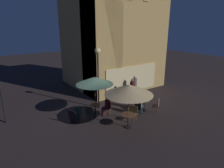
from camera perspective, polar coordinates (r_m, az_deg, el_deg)
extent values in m
plane|color=#2A2221|center=(12.54, -6.94, -8.98)|extent=(60.00, 60.00, 0.00)
cube|color=tan|center=(16.37, 4.52, 15.10)|extent=(7.22, 2.29, 9.84)
cube|color=tan|center=(16.93, -7.32, 15.09)|extent=(2.29, 6.86, 9.84)
cube|color=beige|center=(15.80, 5.90, 1.49)|extent=(5.05, 0.08, 2.10)
cylinder|color=black|center=(12.82, -4.05, 0.74)|extent=(0.10, 0.10, 3.77)
sphere|color=#FDE080|center=(12.40, -4.24, 9.65)|extent=(0.40, 0.40, 0.40)
cylinder|color=black|center=(12.36, -29.90, -1.12)|extent=(0.10, 0.10, 4.21)
cube|color=#1D2A24|center=(11.66, -10.27, -8.73)|extent=(0.51, 0.62, 0.90)
cube|color=black|center=(11.41, -11.38, -9.40)|extent=(0.51, 0.62, 0.90)
cylinder|color=black|center=(12.37, -4.84, -9.21)|extent=(0.40, 0.40, 0.03)
cylinder|color=black|center=(12.22, -4.88, -7.72)|extent=(0.06, 0.06, 0.74)
cylinder|color=brown|center=(12.07, -4.92, -6.07)|extent=(0.61, 0.61, 0.03)
cylinder|color=black|center=(11.13, 4.66, -12.42)|extent=(0.40, 0.40, 0.03)
cylinder|color=black|center=(10.96, 4.71, -10.77)|extent=(0.06, 0.06, 0.76)
cylinder|color=#523221|center=(10.78, 4.76, -8.92)|extent=(0.79, 0.79, 0.03)
cylinder|color=black|center=(13.19, 9.28, -7.64)|extent=(0.40, 0.40, 0.03)
cylinder|color=black|center=(13.05, 9.36, -6.25)|extent=(0.06, 0.06, 0.72)
cylinder|color=brown|center=(12.91, 9.44, -4.71)|extent=(0.71, 0.71, 0.03)
cylinder|color=black|center=(12.37, -4.84, -9.15)|extent=(0.36, 0.36, 0.06)
cylinder|color=#523820|center=(11.88, -4.98, -3.93)|extent=(0.05, 0.05, 2.47)
cone|color=#30483B|center=(11.54, -5.12, 1.01)|extent=(2.23, 2.23, 0.44)
cylinder|color=black|center=(11.12, 4.66, -12.36)|extent=(0.36, 0.36, 0.06)
cylinder|color=#473D20|center=(10.59, 4.82, -6.73)|extent=(0.05, 0.05, 2.45)
cone|color=tan|center=(10.22, 4.96, -1.59)|extent=(2.58, 2.58, 0.54)
cylinder|color=black|center=(11.90, -6.69, -9.20)|extent=(0.03, 0.03, 0.48)
cylinder|color=black|center=(11.77, -5.20, -9.47)|extent=(0.03, 0.03, 0.48)
cylinder|color=black|center=(11.63, -7.42, -9.88)|extent=(0.03, 0.03, 0.48)
cylinder|color=black|center=(11.50, -5.90, -10.16)|extent=(0.03, 0.03, 0.48)
cube|color=black|center=(11.58, -6.34, -8.54)|extent=(0.59, 0.59, 0.03)
cube|color=black|center=(11.32, -6.80, -7.75)|extent=(0.28, 0.36, 0.48)
cylinder|color=brown|center=(12.17, -2.08, -8.56)|extent=(0.03, 0.03, 0.44)
cylinder|color=brown|center=(12.47, -2.23, -7.90)|extent=(0.03, 0.03, 0.44)
cylinder|color=brown|center=(12.20, -0.52, -8.48)|extent=(0.03, 0.03, 0.44)
cylinder|color=brown|center=(12.50, -0.71, -7.82)|extent=(0.03, 0.03, 0.44)
cube|color=brown|center=(12.23, -1.39, -7.19)|extent=(0.56, 0.56, 0.04)
cube|color=brown|center=(12.16, -0.52, -6.20)|extent=(0.22, 0.39, 0.41)
cylinder|color=brown|center=(11.44, 6.54, -10.36)|extent=(0.03, 0.03, 0.47)
cylinder|color=brown|center=(11.54, 4.91, -10.04)|extent=(0.03, 0.03, 0.47)
cylinder|color=brown|center=(11.73, 7.12, -9.64)|extent=(0.03, 0.03, 0.47)
cylinder|color=brown|center=(11.83, 5.52, -9.34)|extent=(0.03, 0.03, 0.47)
cube|color=brown|center=(11.52, 6.06, -8.73)|extent=(0.59, 0.59, 0.04)
cube|color=brown|center=(11.59, 6.43, -7.33)|extent=(0.25, 0.39, 0.42)
cylinder|color=black|center=(12.76, 7.61, -7.44)|extent=(0.03, 0.03, 0.44)
cylinder|color=black|center=(12.62, 9.01, -7.79)|extent=(0.03, 0.03, 0.44)
cylinder|color=black|center=(12.48, 6.87, -8.00)|extent=(0.03, 0.03, 0.44)
cylinder|color=black|center=(12.34, 8.29, -8.36)|extent=(0.03, 0.03, 0.44)
cube|color=black|center=(12.45, 7.99, -6.91)|extent=(0.55, 0.55, 0.04)
cube|color=black|center=(12.21, 7.61, -6.32)|extent=(0.19, 0.42, 0.39)
cylinder|color=brown|center=(12.83, 11.66, -7.44)|extent=(0.03, 0.03, 0.47)
cylinder|color=brown|center=(13.11, 12.01, -6.91)|extent=(0.03, 0.03, 0.47)
cylinder|color=brown|center=(12.77, 13.04, -7.66)|extent=(0.03, 0.03, 0.47)
cylinder|color=brown|center=(13.05, 13.37, -7.12)|extent=(0.03, 0.03, 0.47)
cube|color=brown|center=(12.84, 12.59, -6.25)|extent=(0.54, 0.54, 0.04)
cube|color=brown|center=(12.71, 13.45, -5.32)|extent=(0.36, 0.23, 0.48)
cylinder|color=#4F3F1A|center=(13.45, 7.19, -6.12)|extent=(0.03, 0.03, 0.43)
cylinder|color=#4F3F1A|center=(13.19, 6.65, -6.57)|extent=(0.03, 0.03, 0.43)
cylinder|color=#4F3F1A|center=(13.56, 6.00, -5.87)|extent=(0.03, 0.03, 0.43)
cylinder|color=#4F3F1A|center=(13.30, 5.45, -6.32)|extent=(0.03, 0.03, 0.43)
cube|color=#4F3F1A|center=(13.28, 6.35, -5.30)|extent=(0.51, 0.51, 0.04)
cube|color=#4F3F1A|center=(13.25, 5.72, -4.14)|extent=(0.36, 0.20, 0.48)
cube|color=#4F1426|center=(12.21, -2.05, -7.07)|extent=(0.46, 0.43, 0.14)
cylinder|color=#4F1426|center=(12.30, -2.79, -8.15)|extent=(0.14, 0.14, 0.49)
cylinder|color=#4F1018|center=(12.11, -1.40, -5.86)|extent=(0.30, 0.30, 0.55)
sphere|color=beige|center=(11.97, -1.42, -4.25)|extent=(0.20, 0.20, 0.20)
cube|color=#1F324E|center=(12.55, 8.29, -6.55)|extent=(0.46, 0.46, 0.14)
cylinder|color=#1F324E|center=(12.78, 8.57, -7.31)|extent=(0.14, 0.14, 0.49)
cylinder|color=#7C6357|center=(12.33, 8.05, -5.66)|extent=(0.36, 0.36, 0.52)
sphere|color=#8F6B50|center=(12.20, 8.12, -4.09)|extent=(0.22, 0.22, 0.22)
cylinder|color=#2F4B35|center=(15.22, 6.58, -2.28)|extent=(0.29, 0.29, 0.92)
cylinder|color=#7F6255|center=(14.98, 6.68, 0.53)|extent=(0.34, 0.34, 0.64)
sphere|color=beige|center=(14.86, 6.73, 2.06)|extent=(0.21, 0.21, 0.21)
cylinder|color=#747456|center=(14.47, 5.86, -3.35)|extent=(0.29, 0.29, 0.90)
cylinder|color=#481A1D|center=(14.22, 5.95, -0.50)|extent=(0.34, 0.34, 0.61)
sphere|color=#8F694F|center=(14.10, 6.00, 1.08)|extent=(0.23, 0.23, 0.23)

